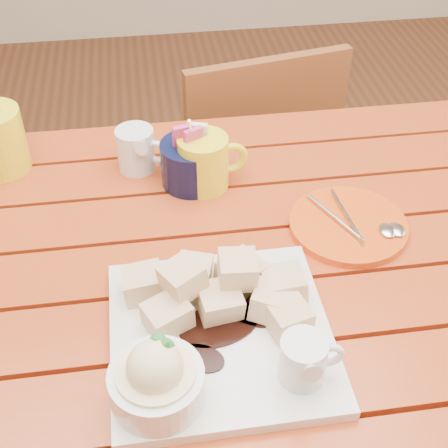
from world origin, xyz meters
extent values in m
cube|color=maroon|center=(0.00, -0.23, 0.73)|extent=(1.20, 0.11, 0.03)
cube|color=maroon|center=(0.00, -0.11, 0.73)|extent=(1.20, 0.11, 0.03)
cube|color=maroon|center=(0.00, 0.00, 0.73)|extent=(1.20, 0.11, 0.03)
cube|color=maroon|center=(0.00, 0.11, 0.73)|extent=(1.20, 0.11, 0.03)
cube|color=maroon|center=(0.00, 0.23, 0.73)|extent=(1.20, 0.11, 0.03)
cube|color=maroon|center=(0.00, 0.34, 0.73)|extent=(1.20, 0.11, 0.03)
cube|color=maroon|center=(0.00, 0.36, 0.68)|extent=(1.12, 0.04, 0.08)
cylinder|color=maroon|center=(0.55, 0.35, 0.36)|extent=(0.06, 0.06, 0.72)
cube|color=white|center=(0.00, -0.15, 0.76)|extent=(0.29, 0.29, 0.02)
cube|color=#BF7C3A|center=(0.09, -0.16, 0.79)|extent=(0.06, 0.06, 0.04)
cube|color=#BF7C3A|center=(-0.02, -0.06, 0.79)|extent=(0.06, 0.06, 0.04)
cube|color=#BF7C3A|center=(-0.09, -0.07, 0.79)|extent=(0.05, 0.05, 0.04)
cube|color=#BF7C3A|center=(-0.06, -0.13, 0.79)|extent=(0.07, 0.07, 0.04)
cube|color=#BF7C3A|center=(-0.04, -0.10, 0.82)|extent=(0.07, 0.07, 0.04)
cube|color=#BF7C3A|center=(0.07, -0.13, 0.79)|extent=(0.07, 0.07, 0.04)
cube|color=#BF7C3A|center=(0.04, -0.07, 0.79)|extent=(0.07, 0.07, 0.04)
cube|color=#BF7C3A|center=(0.03, -0.09, 0.82)|extent=(0.05, 0.05, 0.04)
cube|color=#BF7C3A|center=(0.00, -0.12, 0.79)|extent=(0.06, 0.06, 0.04)
cube|color=#BF7C3A|center=(0.09, -0.10, 0.79)|extent=(0.05, 0.05, 0.04)
cylinder|color=white|center=(-0.08, -0.24, 0.79)|extent=(0.11, 0.11, 0.04)
cylinder|color=#FFF0BB|center=(-0.08, -0.24, 0.80)|extent=(0.09, 0.09, 0.03)
sphere|color=#FFF0BB|center=(-0.08, -0.24, 0.82)|extent=(0.06, 0.06, 0.06)
cone|color=#2C8836|center=(-0.07, -0.23, 0.85)|extent=(0.04, 0.04, 0.03)
cone|color=#2C8836|center=(-0.08, -0.22, 0.85)|extent=(0.03, 0.03, 0.03)
cylinder|color=white|center=(0.09, -0.23, 0.80)|extent=(0.06, 0.06, 0.06)
cylinder|color=black|center=(0.09, -0.23, 0.82)|extent=(0.04, 0.04, 0.01)
cone|color=white|center=(0.09, -0.26, 0.82)|extent=(0.02, 0.02, 0.03)
torus|color=white|center=(0.12, -0.23, 0.80)|extent=(0.04, 0.01, 0.04)
cylinder|color=silver|center=(-0.31, 0.30, 0.85)|extent=(0.02, 0.07, 0.15)
cylinder|color=yellow|center=(0.02, 0.18, 0.80)|extent=(0.08, 0.08, 0.09)
cylinder|color=black|center=(0.02, 0.18, 0.84)|extent=(0.07, 0.07, 0.01)
torus|color=yellow|center=(0.07, 0.19, 0.80)|extent=(0.06, 0.02, 0.06)
cylinder|color=silver|center=(0.01, 0.19, 0.83)|extent=(0.02, 0.06, 0.12)
cylinder|color=white|center=(-0.09, 0.25, 0.79)|extent=(0.07, 0.07, 0.08)
cylinder|color=white|center=(-0.09, 0.25, 0.82)|extent=(0.05, 0.05, 0.01)
cone|color=white|center=(-0.09, 0.22, 0.82)|extent=(0.03, 0.03, 0.03)
torus|color=white|center=(-0.05, 0.25, 0.79)|extent=(0.05, 0.03, 0.05)
cylinder|color=black|center=(0.00, 0.20, 0.79)|extent=(0.10, 0.10, 0.08)
cube|color=#D23982|center=(-0.01, 0.20, 0.84)|extent=(0.04, 0.02, 0.05)
cube|color=white|center=(0.01, 0.20, 0.84)|extent=(0.04, 0.02, 0.05)
cube|color=#D23982|center=(0.00, 0.19, 0.84)|extent=(0.04, 0.03, 0.05)
cylinder|color=#E44E13|center=(0.23, 0.04, 0.76)|extent=(0.19, 0.19, 0.01)
cylinder|color=silver|center=(0.21, 0.05, 0.77)|extent=(0.06, 0.12, 0.01)
cylinder|color=silver|center=(0.23, 0.05, 0.77)|extent=(0.02, 0.13, 0.01)
ellipsoid|color=silver|center=(0.28, 0.01, 0.77)|extent=(0.02, 0.04, 0.01)
ellipsoid|color=silver|center=(0.30, 0.01, 0.77)|extent=(0.02, 0.04, 0.01)
cube|color=brown|center=(0.17, 0.70, 0.39)|extent=(0.44, 0.44, 0.03)
cylinder|color=brown|center=(0.30, 0.89, 0.19)|extent=(0.03, 0.03, 0.38)
cylinder|color=brown|center=(-0.02, 0.82, 0.19)|extent=(0.03, 0.03, 0.38)
cylinder|color=brown|center=(0.36, 0.57, 0.19)|extent=(0.03, 0.03, 0.38)
cylinder|color=brown|center=(0.04, 0.51, 0.19)|extent=(0.03, 0.03, 0.38)
cube|color=brown|center=(0.20, 0.53, 0.60)|extent=(0.38, 0.10, 0.40)
camera|label=1|loc=(-0.07, -0.66, 1.40)|focal=50.00mm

